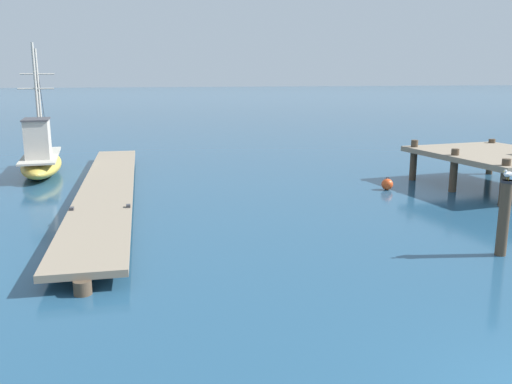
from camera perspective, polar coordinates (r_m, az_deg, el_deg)
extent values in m
cube|color=gray|center=(19.87, -15.49, 0.52)|extent=(2.73, 17.93, 0.16)
cylinder|color=#4C3D2D|center=(11.37, -17.92, -9.61)|extent=(0.36, 0.36, 0.29)
cylinder|color=#4C3D2D|center=(15.59, -16.34, -3.57)|extent=(0.36, 0.36, 0.29)
cylinder|color=#4C3D2D|center=(19.92, -15.45, -0.12)|extent=(0.36, 0.36, 0.29)
cylinder|color=#4C3D2D|center=(24.30, -14.88, 2.09)|extent=(0.36, 0.36, 0.29)
cylinder|color=#4C3D2D|center=(28.70, -14.48, 3.63)|extent=(0.36, 0.36, 0.29)
cube|color=#333338|center=(16.45, -18.97, -1.68)|extent=(0.13, 0.21, 0.08)
cube|color=#333338|center=(16.32, -13.40, -1.44)|extent=(0.13, 0.21, 0.08)
ellipsoid|color=gold|center=(25.44, -21.79, 2.73)|extent=(1.85, 5.82, 0.87)
cube|color=#B2AD9E|center=(25.38, -21.86, 3.61)|extent=(1.63, 5.24, 0.08)
cube|color=#B7B2A8|center=(24.42, -22.16, 5.24)|extent=(1.02, 1.74, 1.57)
cube|color=#3D3D42|center=(24.35, -22.32, 7.14)|extent=(1.10, 1.88, 0.06)
cylinder|color=#B2ADA3|center=(25.45, -22.25, 9.10)|extent=(0.11, 0.11, 4.77)
cylinder|color=#B2ADA3|center=(25.44, -22.33, 10.11)|extent=(1.47, 0.12, 0.06)
cylinder|color=#333338|center=(26.73, -22.06, 9.74)|extent=(0.12, 2.48, 3.53)
cylinder|color=#B2ADA3|center=(26.75, -22.00, 9.02)|extent=(0.11, 0.11, 4.57)
cylinder|color=#B2ADA3|center=(26.72, -22.21, 11.52)|extent=(1.47, 0.12, 0.06)
cylinder|color=#333338|center=(27.97, -21.85, 9.61)|extent=(0.11, 2.38, 3.39)
cube|color=gray|center=(22.55, 24.27, 3.59)|extent=(5.18, 6.18, 0.20)
cylinder|color=#4C3D2D|center=(19.50, 24.86, 0.89)|extent=(0.28, 0.28, 1.60)
cylinder|color=#4C3D2D|center=(23.20, 16.38, 3.27)|extent=(0.28, 0.28, 1.67)
cylinder|color=#4C3D2D|center=(25.76, 23.63, 3.46)|extent=(0.28, 0.28, 1.55)
cylinder|color=#4C3D2D|center=(21.29, 20.25, 2.17)|extent=(0.28, 0.28, 1.62)
cylinder|color=#4C3D2D|center=(14.15, 24.80, -2.54)|extent=(0.26, 0.26, 1.85)
cylinder|color=#28282D|center=(13.97, 25.13, 1.02)|extent=(0.30, 0.30, 0.06)
cylinder|color=gold|center=(13.94, 25.23, 1.26)|extent=(0.01, 0.01, 0.07)
cylinder|color=gold|center=(13.97, 25.07, 1.30)|extent=(0.01, 0.01, 0.07)
ellipsoid|color=white|center=(13.94, 25.19, 1.70)|extent=(0.30, 0.19, 0.13)
ellipsoid|color=silver|center=(13.92, 25.43, 1.71)|extent=(0.24, 0.09, 0.09)
ellipsoid|color=silver|center=(13.98, 25.05, 1.79)|extent=(0.24, 0.09, 0.09)
ellipsoid|color=#383838|center=(14.07, 25.32, 1.80)|extent=(0.07, 0.04, 0.04)
cone|color=white|center=(14.06, 25.53, 1.76)|extent=(0.10, 0.09, 0.07)
sphere|color=white|center=(13.83, 24.95, 2.01)|extent=(0.08, 0.08, 0.08)
cone|color=gold|center=(13.79, 24.83, 1.97)|extent=(0.05, 0.04, 0.02)
sphere|color=#E04C1E|center=(21.00, 13.75, 0.80)|extent=(0.43, 0.43, 0.43)
torus|color=black|center=(20.96, 13.78, 1.38)|extent=(0.14, 0.02, 0.14)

